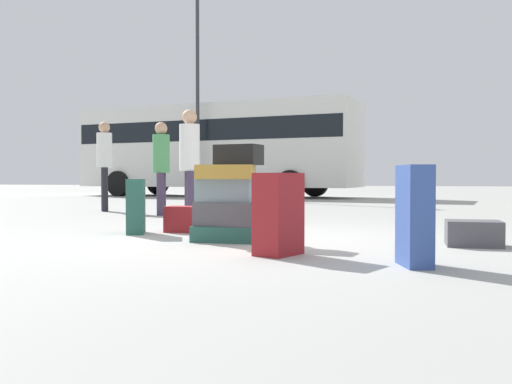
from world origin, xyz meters
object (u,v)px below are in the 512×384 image
Objects in this scene: person_tourist_with_camera at (161,160)px; parked_bus at (216,144)px; lamp_post at (198,62)px; suitcase_navy_white_trunk at (414,216)px; person_passerby_in_red at (104,158)px; suitcase_brown_upright_blue at (233,223)px; suitcase_teal_right_side at (136,206)px; suitcase_maroon_foreground_far at (278,214)px; suitcase_tower at (229,200)px; person_bearded_onlooker at (190,156)px; suitcase_charcoal_left_side at (474,233)px; suitcase_maroon_foreground_near at (190,219)px.

parked_bus is at bearing -179.32° from person_tourist_with_camera.
suitcase_navy_white_trunk is at bearing -63.13° from lamp_post.
parked_bus reaches higher than person_passerby_in_red.
suitcase_brown_upright_blue is 3.40m from suitcase_navy_white_trunk.
suitcase_teal_right_side is at bearing -66.52° from parked_bus.
parked_bus is (-5.37, 14.24, 1.48)m from suitcase_maroon_foreground_far.
suitcase_tower is at bearing -61.88° from parked_bus.
person_tourist_with_camera is 9.14m from lamp_post.
suitcase_teal_right_side is 0.06× the size of parked_bus.
person_tourist_with_camera is (-1.08, 1.39, -0.02)m from person_bearded_onlooker.
suitcase_maroon_foreground_far is 0.40× the size of person_passerby_in_red.
parked_bus is (-4.64, 13.34, 1.40)m from suitcase_tower.
suitcase_maroon_foreground_far is 0.43× the size of person_tourist_with_camera.
lamp_post reaches higher than suitcase_maroon_foreground_far.
lamp_post is (-0.79, 7.34, 3.36)m from person_passerby_in_red.
person_bearded_onlooker reaches higher than person_tourist_with_camera.
person_passerby_in_red is (-5.79, 5.65, 0.68)m from suitcase_navy_white_trunk.
suitcase_brown_upright_blue is 0.76× the size of suitcase_navy_white_trunk.
suitcase_charcoal_left_side is at bearing -26.81° from suitcase_teal_right_side.
person_tourist_with_camera is (-2.38, 3.62, 0.54)m from suitcase_tower.
suitcase_brown_upright_blue is (-2.78, 1.13, -0.04)m from suitcase_charcoal_left_side.
suitcase_maroon_foreground_near is at bearing -9.29° from person_bearded_onlooker.
lamp_post is at bearing 100.57° from suitcase_navy_white_trunk.
suitcase_brown_upright_blue is 2.49m from suitcase_maroon_foreground_far.
suitcase_maroon_foreground_near is at bearing 17.73° from person_tourist_with_camera.
person_tourist_with_camera reaches higher than suitcase_brown_upright_blue.
suitcase_maroon_foreground_near is at bearing 125.38° from suitcase_navy_white_trunk.
suitcase_brown_upright_blue is 1.59m from person_bearded_onlooker.
person_bearded_onlooker is at bearing 25.34° from person_tourist_with_camera.
suitcase_maroon_foreground_far reaches higher than suitcase_maroon_foreground_near.
person_tourist_with_camera is 0.16× the size of parked_bus.
suitcase_maroon_foreground_far is 0.10× the size of lamp_post.
suitcase_teal_right_side is 0.39× the size of person_bearded_onlooker.
suitcase_teal_right_side is at bearing -149.98° from suitcase_maroon_foreground_near.
suitcase_navy_white_trunk is 0.07× the size of parked_bus.
suitcase_navy_white_trunk is at bearing 11.71° from person_bearded_onlooker.
suitcase_maroon_foreground_near is 13.22m from parked_bus.
suitcase_teal_right_side is 12.46m from lamp_post.
suitcase_teal_right_side is at bearing -73.08° from lamp_post.
suitcase_maroon_foreground_far is (1.08, -2.23, 0.27)m from suitcase_brown_upright_blue.
suitcase_charcoal_left_side is at bearing -52.78° from parked_bus.
person_passerby_in_red is 0.17× the size of parked_bus.
suitcase_charcoal_left_side is 0.79× the size of suitcase_teal_right_side.
suitcase_tower is at bearing -64.98° from suitcase_brown_upright_blue.
suitcase_maroon_foreground_far is 3.78m from person_bearded_onlooker.
suitcase_brown_upright_blue is 0.82× the size of suitcase_maroon_foreground_far.
suitcase_tower is 1.16m from suitcase_maroon_foreground_far.
suitcase_maroon_foreground_far is at bearing -56.63° from suitcase_teal_right_side.
suitcase_maroon_foreground_near is 0.66m from suitcase_teal_right_side.
person_tourist_with_camera is (-4.23, 4.86, 0.59)m from suitcase_navy_white_trunk.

